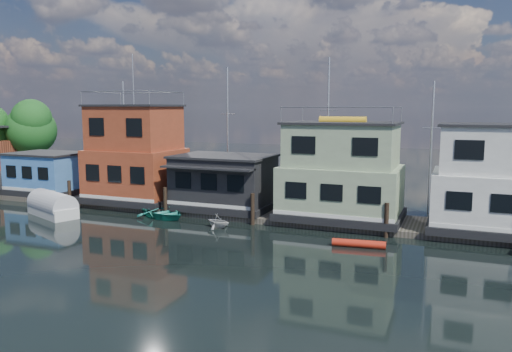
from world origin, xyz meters
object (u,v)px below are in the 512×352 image
at_px(houseboat_blue, 47,173).
at_px(houseboat_dark, 224,182).
at_px(houseboat_white, 502,181).
at_px(dinghy_white, 218,221).
at_px(tarp_runabout, 53,206).
at_px(red_kayak, 359,244).
at_px(houseboat_red, 136,156).
at_px(houseboat_green, 341,173).
at_px(dinghy_teal, 164,213).

relative_size(houseboat_blue, houseboat_dark, 0.86).
xyz_separation_m(houseboat_white, dinghy_white, (-17.32, -4.50, -3.05)).
distance_m(tarp_runabout, red_kayak, 22.77).
relative_size(houseboat_white, dinghy_white, 4.58).
relative_size(houseboat_red, houseboat_green, 1.41).
bearing_deg(houseboat_white, red_kayak, -143.58).
distance_m(houseboat_white, dinghy_teal, 22.78).
relative_size(houseboat_white, dinghy_teal, 2.09).
height_order(houseboat_red, houseboat_dark, houseboat_red).
distance_m(houseboat_blue, houseboat_dark, 17.50).
relative_size(houseboat_red, tarp_runabout, 2.30).
bearing_deg(red_kayak, houseboat_white, 30.13).
height_order(houseboat_dark, houseboat_green, houseboat_green).
xyz_separation_m(tarp_runabout, dinghy_teal, (8.11, 2.43, -0.31)).
bearing_deg(houseboat_green, tarp_runabout, -164.23).
xyz_separation_m(houseboat_green, dinghy_white, (-7.32, -4.50, -3.07)).
height_order(houseboat_red, dinghy_teal, houseboat_red).
distance_m(houseboat_green, tarp_runabout, 21.41).
bearing_deg(dinghy_teal, houseboat_white, -60.41).
bearing_deg(red_kayak, houseboat_blue, 162.62).
distance_m(houseboat_red, houseboat_white, 27.01).
relative_size(houseboat_dark, houseboat_white, 0.88).
relative_size(houseboat_blue, houseboat_red, 0.54).
bearing_deg(houseboat_white, houseboat_blue, -180.00).
bearing_deg(tarp_runabout, red_kayak, 22.54).
relative_size(dinghy_teal, dinghy_white, 2.19).
xyz_separation_m(houseboat_dark, tarp_runabout, (-11.43, -5.75, -1.69)).
relative_size(houseboat_blue, tarp_runabout, 1.24).
relative_size(houseboat_blue, red_kayak, 2.09).
relative_size(tarp_runabout, red_kayak, 1.69).
height_order(tarp_runabout, dinghy_teal, tarp_runabout).
distance_m(houseboat_blue, houseboat_red, 9.69).
relative_size(houseboat_blue, houseboat_green, 0.76).
bearing_deg(houseboat_white, houseboat_green, 180.00).
distance_m(tarp_runabout, dinghy_teal, 8.47).
height_order(tarp_runabout, dinghy_white, tarp_runabout).
distance_m(houseboat_red, dinghy_teal, 6.83).
xyz_separation_m(houseboat_dark, dinghy_teal, (-3.32, -3.32, -2.00)).
relative_size(houseboat_red, houseboat_white, 1.41).
height_order(houseboat_dark, houseboat_white, houseboat_white).
bearing_deg(dinghy_teal, dinghy_white, -82.04).
distance_m(houseboat_white, red_kayak, 10.08).
bearing_deg(houseboat_dark, dinghy_white, -69.43).
distance_m(houseboat_red, houseboat_dark, 8.18).
height_order(houseboat_red, dinghy_white, houseboat_red).
xyz_separation_m(houseboat_blue, tarp_runabout, (6.07, -5.77, -1.48)).
distance_m(houseboat_dark, houseboat_green, 9.07).
distance_m(dinghy_teal, red_kayak, 14.84).
height_order(houseboat_white, tarp_runabout, houseboat_white).
distance_m(houseboat_blue, dinghy_teal, 14.68).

